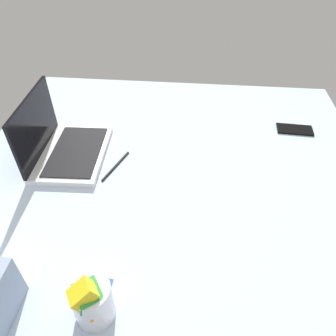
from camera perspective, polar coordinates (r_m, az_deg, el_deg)
bed_mattress at (r=102.35cm, az=-1.15°, el=-12.96°), size 180.00×140.00×18.00cm
laptop at (r=121.14cm, az=-18.16°, el=3.83°), size 34.00×24.45×23.00cm
snack_cup at (r=77.42cm, az=-13.30°, el=-21.93°), size 10.07×9.13×14.65cm
cell_phone at (r=140.08cm, az=21.54°, el=6.38°), size 7.58×14.36×0.80cm
charger_cable at (r=114.15cm, az=-9.24°, el=0.36°), size 16.18×6.38×0.60cm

